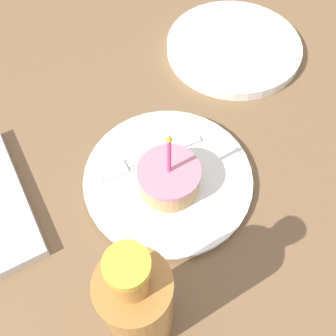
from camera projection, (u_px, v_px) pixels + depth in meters
The scene contains 6 objects.
ground_plane at pixel (173, 177), 0.67m from camera, with size 2.40×2.40×0.04m.
plate at pixel (168, 178), 0.63m from camera, with size 0.27×0.27×0.02m.
cake_slice at pixel (169, 178), 0.60m from camera, with size 0.10×0.10×0.14m.
fork at pixel (143, 160), 0.64m from camera, with size 0.03×0.18×0.00m.
bottle at pixel (138, 304), 0.44m from camera, with size 0.08×0.08×0.25m.
side_plate at pixel (234, 47), 0.79m from camera, with size 0.27×0.27×0.02m.
Camera 1 is at (-0.29, 0.17, 0.56)m, focal length 42.00 mm.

